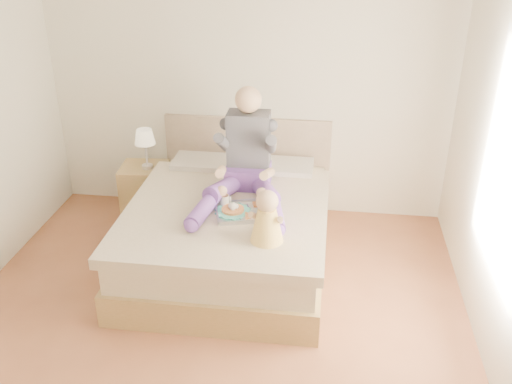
# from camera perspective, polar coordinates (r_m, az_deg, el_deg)

# --- Properties ---
(room) EXTENTS (4.02, 4.22, 2.71)m
(room) POSITION_cam_1_polar(r_m,az_deg,el_deg) (3.66, -4.52, 4.33)
(room) COLOR brown
(room) RESTS_ON ground
(bed) EXTENTS (1.70, 2.18, 1.00)m
(bed) POSITION_cam_1_polar(r_m,az_deg,el_deg) (5.15, -2.48, -3.41)
(bed) COLOR olive
(bed) RESTS_ON ground
(nightstand) EXTENTS (0.49, 0.45, 0.56)m
(nightstand) POSITION_cam_1_polar(r_m,az_deg,el_deg) (5.95, -10.93, 0.05)
(nightstand) COLOR olive
(nightstand) RESTS_ON ground
(lamp) EXTENTS (0.20, 0.20, 0.41)m
(lamp) POSITION_cam_1_polar(r_m,az_deg,el_deg) (5.66, -11.06, 5.22)
(lamp) COLOR silver
(lamp) RESTS_ON nightstand
(adult) EXTENTS (0.80, 1.13, 0.95)m
(adult) POSITION_cam_1_polar(r_m,az_deg,el_deg) (4.98, -1.00, 2.88)
(adult) COLOR #643B95
(adult) RESTS_ON bed
(tray) EXTENTS (0.56, 0.49, 0.14)m
(tray) POSITION_cam_1_polar(r_m,az_deg,el_deg) (4.74, -1.15, -1.74)
(tray) COLOR silver
(tray) RESTS_ON bed
(baby) EXTENTS (0.28, 0.38, 0.42)m
(baby) POSITION_cam_1_polar(r_m,az_deg,el_deg) (4.29, 1.14, -2.84)
(baby) COLOR #FFCA50
(baby) RESTS_ON bed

